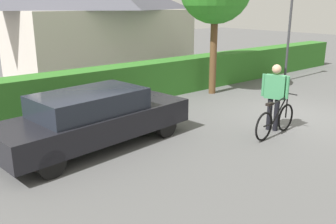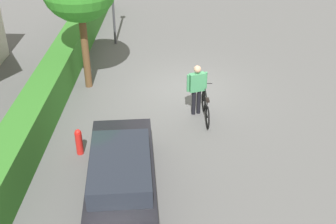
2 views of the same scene
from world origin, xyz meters
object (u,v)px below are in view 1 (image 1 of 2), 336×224
(parked_car_near, at_px, (94,118))
(bicycle, at_px, (275,120))
(street_lamp, at_px, (291,10))
(person_rider, at_px, (275,92))
(fire_hydrant, at_px, (127,103))

(parked_car_near, bearing_deg, bicycle, -30.43)
(parked_car_near, relative_size, street_lamp, 1.03)
(parked_car_near, xyz_separation_m, bicycle, (3.79, -2.23, -0.30))
(bicycle, height_order, street_lamp, street_lamp)
(parked_car_near, relative_size, person_rider, 2.73)
(parked_car_near, height_order, street_lamp, street_lamp)
(person_rider, height_order, street_lamp, street_lamp)
(bicycle, bearing_deg, fire_hydrant, 118.36)
(street_lamp, relative_size, fire_hydrant, 5.64)
(street_lamp, bearing_deg, person_rider, -149.72)
(person_rider, height_order, fire_hydrant, person_rider)
(bicycle, distance_m, street_lamp, 7.62)
(parked_car_near, bearing_deg, fire_hydrant, 38.16)
(bicycle, relative_size, person_rider, 1.01)
(parked_car_near, distance_m, bicycle, 4.41)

